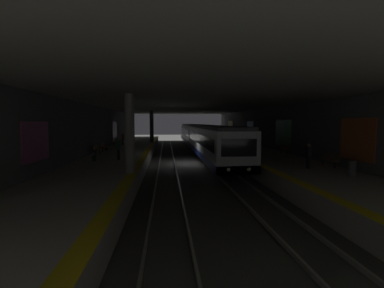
# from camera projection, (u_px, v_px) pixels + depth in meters

# --- Properties ---
(ground_plane) EXTENTS (120.00, 120.00, 0.00)m
(ground_plane) POSITION_uv_depth(u_px,v_px,m) (190.00, 163.00, 25.93)
(ground_plane) COLOR #42423F
(track_left) EXTENTS (60.00, 1.53, 0.16)m
(track_left) POSITION_uv_depth(u_px,v_px,m) (212.00, 162.00, 26.13)
(track_left) COLOR gray
(track_left) RESTS_ON ground
(track_right) EXTENTS (60.00, 1.53, 0.16)m
(track_right) POSITION_uv_depth(u_px,v_px,m) (167.00, 163.00, 25.71)
(track_right) COLOR gray
(track_right) RESTS_ON ground
(platform_left) EXTENTS (60.00, 5.30, 1.06)m
(platform_left) POSITION_uv_depth(u_px,v_px,m) (256.00, 157.00, 26.50)
(platform_left) COLOR #B7B2A8
(platform_left) RESTS_ON ground
(platform_right) EXTENTS (60.00, 5.30, 1.06)m
(platform_right) POSITION_uv_depth(u_px,v_px,m) (121.00, 159.00, 25.26)
(platform_right) COLOR #B7B2A8
(platform_right) RESTS_ON ground
(wall_left) EXTENTS (60.00, 0.56, 5.60)m
(wall_left) POSITION_uv_depth(u_px,v_px,m) (285.00, 134.00, 26.65)
(wall_left) COLOR slate
(wall_left) RESTS_ON ground
(wall_right) EXTENTS (60.00, 0.56, 5.60)m
(wall_right) POSITION_uv_depth(u_px,v_px,m) (88.00, 135.00, 24.81)
(wall_right) COLOR slate
(wall_right) RESTS_ON ground
(ceiling_slab) EXTENTS (60.00, 19.40, 0.40)m
(ceiling_slab) POSITION_uv_depth(u_px,v_px,m) (190.00, 103.00, 25.46)
(ceiling_slab) COLOR #ADAAA3
(ceiling_slab) RESTS_ON wall_left
(pillar_near) EXTENTS (0.56, 0.56, 4.55)m
(pillar_near) POSITION_uv_depth(u_px,v_px,m) (130.00, 134.00, 15.50)
(pillar_near) COLOR gray
(pillar_near) RESTS_ON platform_right
(pillar_far) EXTENTS (0.56, 0.56, 4.55)m
(pillar_far) POSITION_uv_depth(u_px,v_px,m) (152.00, 127.00, 38.76)
(pillar_far) COLOR gray
(pillar_far) RESTS_ON platform_right
(metro_train) EXTENTS (39.15, 2.83, 3.49)m
(metro_train) POSITION_uv_depth(u_px,v_px,m) (200.00, 137.00, 35.96)
(metro_train) COLOR silver
(metro_train) RESTS_ON track_left
(bench_left_mid) EXTENTS (1.70, 0.47, 0.86)m
(bench_left_mid) POSITION_uv_depth(u_px,v_px,m) (330.00, 159.00, 17.80)
(bench_left_mid) COLOR #262628
(bench_left_mid) RESTS_ON platform_left
(bench_left_far) EXTENTS (1.70, 0.47, 0.86)m
(bench_left_far) POSITION_uv_depth(u_px,v_px,m) (285.00, 149.00, 24.56)
(bench_left_far) COLOR #262628
(bench_left_far) RESTS_ON platform_left
(bench_right_near) EXTENTS (1.70, 0.47, 0.86)m
(bench_right_near) POSITION_uv_depth(u_px,v_px,m) (97.00, 149.00, 24.33)
(bench_right_near) COLOR #262628
(bench_right_near) RESTS_ON platform_right
(bench_right_mid) EXTENTS (1.70, 0.47, 0.86)m
(bench_right_mid) POSITION_uv_depth(u_px,v_px,m) (103.00, 146.00, 26.89)
(bench_right_mid) COLOR #262628
(bench_right_mid) RESTS_ON platform_right
(bench_right_far) EXTENTS (1.70, 0.47, 0.86)m
(bench_right_far) POSITION_uv_depth(u_px,v_px,m) (115.00, 142.00, 32.86)
(bench_right_far) COLOR #262628
(bench_right_far) RESTS_ON platform_right
(person_waiting_near) EXTENTS (0.60, 0.24, 1.73)m
(person_waiting_near) POSITION_uv_depth(u_px,v_px,m) (118.00, 148.00, 20.90)
(person_waiting_near) COLOR black
(person_waiting_near) RESTS_ON platform_right
(person_walking_mid) EXTENTS (0.60, 0.22, 1.57)m
(person_walking_mid) POSITION_uv_depth(u_px,v_px,m) (123.00, 138.00, 34.65)
(person_walking_mid) COLOR black
(person_walking_mid) RESTS_ON platform_right
(person_standing_far) EXTENTS (0.60, 0.22, 1.59)m
(person_standing_far) POSITION_uv_depth(u_px,v_px,m) (308.00, 155.00, 16.89)
(person_standing_far) COLOR black
(person_standing_far) RESTS_ON platform_left
(person_boarding) EXTENTS (0.60, 0.22, 1.54)m
(person_boarding) POSITION_uv_depth(u_px,v_px,m) (128.00, 145.00, 24.65)
(person_boarding) COLOR #3F3F3F
(person_boarding) RESTS_ON platform_right
(suitcase_rolling) EXTENTS (0.35, 0.27, 0.86)m
(suitcase_rolling) POSITION_uv_depth(u_px,v_px,m) (106.00, 148.00, 28.00)
(suitcase_rolling) COLOR maroon
(suitcase_rolling) RESTS_ON platform_right
(backpack_on_floor) EXTENTS (0.30, 0.20, 0.40)m
(backpack_on_floor) POSITION_uv_depth(u_px,v_px,m) (94.00, 158.00, 20.40)
(backpack_on_floor) COLOR #1E512D
(backpack_on_floor) RESTS_ON platform_right
(trash_bin) EXTENTS (0.44, 0.44, 0.85)m
(trash_bin) POSITION_uv_depth(u_px,v_px,m) (352.00, 168.00, 14.62)
(trash_bin) COLOR #595B5E
(trash_bin) RESTS_ON platform_left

